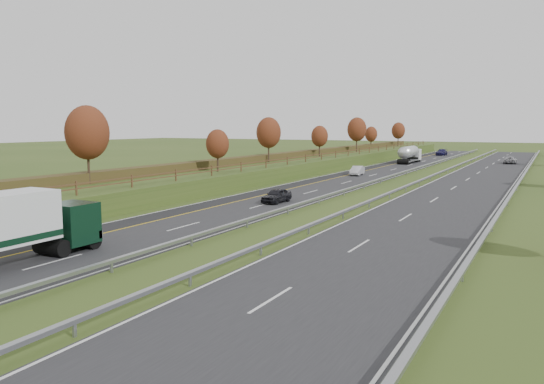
{
  "coord_description": "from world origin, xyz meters",
  "views": [
    {
      "loc": [
        25.95,
        -9.04,
        7.72
      ],
      "look_at": [
        5.35,
        29.68,
        2.2
      ],
      "focal_mm": 35.0,
      "sensor_mm": 36.0,
      "label": 1
    }
  ],
  "objects": [
    {
      "name": "car_dark_near",
      "position": [
        1.64,
        37.63,
        0.75
      ],
      "size": [
        1.77,
        4.19,
        1.41
      ],
      "primitive_type": "imported",
      "rotation": [
        0.0,
        0.0,
        -0.02
      ],
      "color": "black",
      "rests_on": "near_carriageway"
    },
    {
      "name": "far_carriageway",
      "position": [
        16.5,
        60.0,
        0.02
      ],
      "size": [
        10.5,
        200.0,
        0.04
      ],
      "primitive_type": "cube",
      "color": "#242426",
      "rests_on": "ground"
    },
    {
      "name": "hard_shoulder",
      "position": [
        -3.75,
        60.0,
        0.02
      ],
      "size": [
        3.0,
        200.0,
        0.04
      ],
      "primitive_type": "cube",
      "color": "black",
      "rests_on": "ground"
    },
    {
      "name": "hedge_left",
      "position": [
        -15.0,
        60.0,
        2.55
      ],
      "size": [
        2.2,
        180.0,
        1.1
      ],
      "primitive_type": "cube",
      "color": "#3D3A19",
      "rests_on": "embankment_left"
    },
    {
      "name": "outer_barrier_far",
      "position": [
        22.3,
        60.0,
        0.62
      ],
      "size": [
        0.32,
        200.0,
        0.71
      ],
      "color": "gray",
      "rests_on": "ground"
    },
    {
      "name": "median_barrier_far",
      "position": [
        10.8,
        60.0,
        0.61
      ],
      "size": [
        0.32,
        200.0,
        0.71
      ],
      "color": "gray",
      "rests_on": "ground"
    },
    {
      "name": "road_tanker",
      "position": [
        -0.31,
        100.83,
        1.86
      ],
      "size": [
        2.4,
        11.22,
        3.46
      ],
      "color": "silver",
      "rests_on": "near_carriageway"
    },
    {
      "name": "car_oncoming",
      "position": [
        18.23,
        108.42,
        0.75
      ],
      "size": [
        2.45,
        5.16,
        1.42
      ],
      "primitive_type": "imported",
      "rotation": [
        0.0,
        0.0,
        3.16
      ],
      "color": "#A2A2A6",
      "rests_on": "far_carriageway"
    },
    {
      "name": "fence_left",
      "position": [
        -8.5,
        59.59,
        2.73
      ],
      "size": [
        0.12,
        189.06,
        1.2
      ],
      "color": "#422B19",
      "rests_on": "embankment_left"
    },
    {
      "name": "median_barrier_near",
      "position": [
        5.7,
        60.0,
        0.61
      ],
      "size": [
        0.32,
        200.0,
        0.71
      ],
      "color": "gray",
      "rests_on": "ground"
    },
    {
      "name": "lane_markings",
      "position": [
        6.4,
        59.88,
        0.05
      ],
      "size": [
        26.75,
        200.0,
        0.01
      ],
      "color": "silver",
      "rests_on": "near_carriageway"
    },
    {
      "name": "car_silver_mid",
      "position": [
        -0.9,
        69.64,
        0.75
      ],
      "size": [
        1.91,
        4.44,
        1.42
      ],
      "primitive_type": "imported",
      "rotation": [
        0.0,
        0.0,
        0.1
      ],
      "color": "silver",
      "rests_on": "near_carriageway"
    },
    {
      "name": "ground",
      "position": [
        8.0,
        55.0,
        0.0
      ],
      "size": [
        400.0,
        400.0,
        0.0
      ],
      "primitive_type": "plane",
      "color": "#34491A",
      "rests_on": "ground"
    },
    {
      "name": "embankment_left",
      "position": [
        -13.0,
        60.0,
        1.0
      ],
      "size": [
        12.0,
        200.0,
        2.0
      ],
      "primitive_type": "cube",
      "color": "#34491A",
      "rests_on": "ground"
    },
    {
      "name": "near_carriageway",
      "position": [
        0.0,
        60.0,
        0.02
      ],
      "size": [
        10.5,
        200.0,
        0.04
      ],
      "primitive_type": "cube",
      "color": "#242426",
      "rests_on": "ground"
    },
    {
      "name": "trees_left",
      "position": [
        -12.64,
        56.63,
        6.37
      ],
      "size": [
        6.64,
        164.3,
        7.66
      ],
      "color": "#2D2116",
      "rests_on": "embankment_left"
    },
    {
      "name": "car_small_far",
      "position": [
        0.35,
        132.49,
        0.85
      ],
      "size": [
        2.33,
        5.59,
        1.61
      ],
      "primitive_type": "imported",
      "rotation": [
        0.0,
        0.0,
        0.01
      ],
      "color": "#16143F",
      "rests_on": "near_carriageway"
    }
  ]
}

